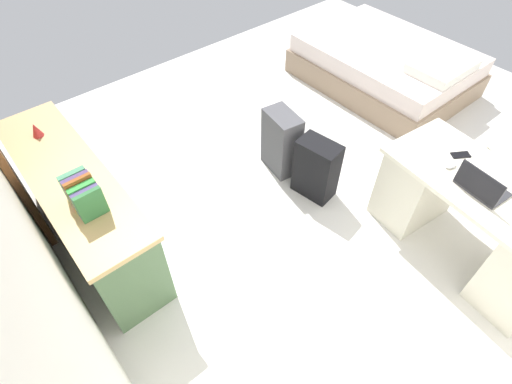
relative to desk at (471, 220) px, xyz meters
name	(u,v)px	position (x,y,z in m)	size (l,w,h in m)	color
ground_plane	(353,182)	(1.02, 0.04, -0.38)	(6.01, 6.01, 0.00)	silver
wall_back	(9,229)	(1.02, 2.55, 1.02)	(4.17, 0.10, 2.80)	white
desk	(471,220)	(0.00, 0.00, 0.00)	(1.50, 0.82, 0.72)	silver
credenza	(84,208)	(1.95, 2.17, 0.01)	(1.80, 0.48, 0.77)	#4C6B47
bed	(385,66)	(1.91, -1.49, -0.14)	(1.91, 1.41, 0.58)	gray
suitcase_black	(316,169)	(1.18, 0.42, -0.10)	(0.36, 0.22, 0.56)	black
suitcase_spare_grey	(281,142)	(1.62, 0.43, -0.07)	(0.36, 0.22, 0.61)	#4C4C51
laptop	(481,186)	(0.05, 0.10, 0.39)	(0.33, 0.25, 0.21)	#333338
computer_mouse	(451,165)	(0.30, 0.03, 0.36)	(0.06, 0.10, 0.03)	white
cell_phone_by_mouse	(461,155)	(0.32, -0.14, 0.35)	(0.07, 0.14, 0.01)	black
book_row	(83,194)	(1.57, 2.17, 0.50)	(0.27, 0.17, 0.24)	#32723E
figurine_small	(36,130)	(2.47, 2.17, 0.44)	(0.08, 0.08, 0.11)	red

